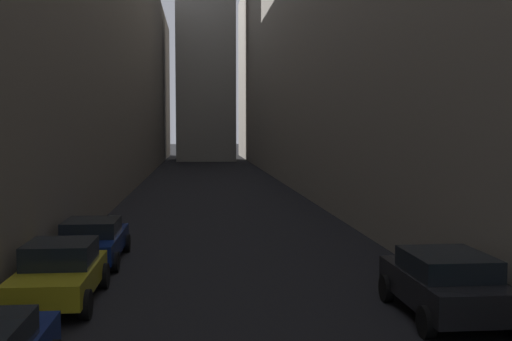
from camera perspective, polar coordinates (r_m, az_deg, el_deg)
ground_plane at (r=45.12m, az=-3.96°, el=-1.54°), size 264.00×264.00×0.00m
building_block_left at (r=48.39m, az=-17.96°, el=10.45°), size 11.84×108.00×19.89m
building_block_right at (r=49.24m, az=9.98°, el=12.92°), size 12.34×108.00×24.08m
parked_car_left_third at (r=15.89m, az=-17.54°, el=-8.87°), size 1.93×3.97×1.47m
parked_car_left_far at (r=20.41m, az=-14.75°, el=-6.17°), size 1.99×4.51×1.36m
parked_car_right_third at (r=14.68m, az=16.92°, el=-9.79°), size 2.04×3.93×1.47m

